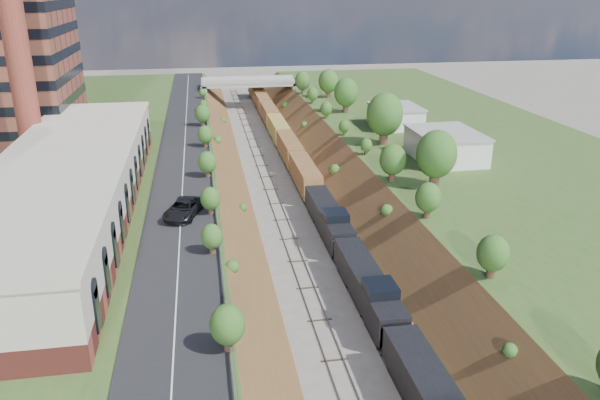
# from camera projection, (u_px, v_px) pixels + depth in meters

# --- Properties ---
(platform_left) EXTENTS (44.00, 180.00, 5.00)m
(platform_left) POSITION_uv_depth(u_px,v_px,m) (67.00, 178.00, 88.02)
(platform_left) COLOR #325121
(platform_left) RESTS_ON ground
(platform_right) EXTENTS (44.00, 180.00, 5.00)m
(platform_right) POSITION_uv_depth(u_px,v_px,m) (477.00, 158.00, 98.48)
(platform_right) COLOR #325121
(platform_right) RESTS_ON ground
(embankment_left) EXTENTS (10.00, 180.00, 10.00)m
(embankment_left) POSITION_uv_depth(u_px,v_px,m) (215.00, 186.00, 92.38)
(embankment_left) COLOR brown
(embankment_left) RESTS_ON ground
(embankment_right) EXTENTS (10.00, 180.00, 10.00)m
(embankment_right) POSITION_uv_depth(u_px,v_px,m) (350.00, 178.00, 95.86)
(embankment_right) COLOR brown
(embankment_right) RESTS_ON ground
(rail_left_track) EXTENTS (1.58, 180.00, 0.18)m
(rail_left_track) POSITION_uv_depth(u_px,v_px,m) (268.00, 182.00, 93.68)
(rail_left_track) COLOR gray
(rail_left_track) RESTS_ON ground
(rail_right_track) EXTENTS (1.58, 180.00, 0.18)m
(rail_right_track) POSITION_uv_depth(u_px,v_px,m) (300.00, 181.00, 94.50)
(rail_right_track) COLOR gray
(rail_right_track) RESTS_ON ground
(road) EXTENTS (8.00, 180.00, 0.10)m
(road) POSITION_uv_depth(u_px,v_px,m) (184.00, 156.00, 89.91)
(road) COLOR black
(road) RESTS_ON platform_left
(guardrail) EXTENTS (0.10, 171.00, 0.70)m
(guardrail) POSITION_uv_depth(u_px,v_px,m) (211.00, 152.00, 90.20)
(guardrail) COLOR #99999E
(guardrail) RESTS_ON platform_left
(commercial_building) EXTENTS (14.30, 62.30, 7.00)m
(commercial_building) POSITION_uv_depth(u_px,v_px,m) (68.00, 185.00, 66.39)
(commercial_building) COLOR maroon
(commercial_building) RESTS_ON platform_left
(smokestack) EXTENTS (3.20, 3.20, 40.00)m
(smokestack) POSITION_uv_depth(u_px,v_px,m) (13.00, 25.00, 76.03)
(smokestack) COLOR maroon
(smokestack) RESTS_ON platform_left
(overpass) EXTENTS (24.50, 8.30, 7.40)m
(overpass) POSITION_uv_depth(u_px,v_px,m) (249.00, 88.00, 149.71)
(overpass) COLOR gray
(overpass) RESTS_ON ground
(white_building_near) EXTENTS (9.00, 12.00, 4.00)m
(white_building_near) POSITION_uv_depth(u_px,v_px,m) (445.00, 146.00, 88.02)
(white_building_near) COLOR silver
(white_building_near) RESTS_ON platform_right
(white_building_far) EXTENTS (8.00, 10.00, 3.60)m
(white_building_far) POSITION_uv_depth(u_px,v_px,m) (395.00, 117.00, 108.34)
(white_building_far) COLOR silver
(white_building_far) RESTS_ON platform_right
(tree_right_large) EXTENTS (5.25, 5.25, 7.61)m
(tree_right_large) POSITION_uv_depth(u_px,v_px,m) (436.00, 155.00, 75.07)
(tree_right_large) COLOR #473323
(tree_right_large) RESTS_ON platform_right
(tree_left_crest) EXTENTS (2.45, 2.45, 3.55)m
(tree_left_crest) POSITION_uv_depth(u_px,v_px,m) (218.00, 254.00, 52.84)
(tree_left_crest) COLOR #473323
(tree_left_crest) RESTS_ON platform_left
(freight_train) EXTENTS (2.85, 145.85, 4.55)m
(freight_train) POSITION_uv_depth(u_px,v_px,m) (291.00, 150.00, 102.69)
(freight_train) COLOR black
(freight_train) RESTS_ON ground
(suv) EXTENTS (5.07, 7.43, 1.89)m
(suv) POSITION_uv_depth(u_px,v_px,m) (183.00, 209.00, 66.31)
(suv) COLOR black
(suv) RESTS_ON road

